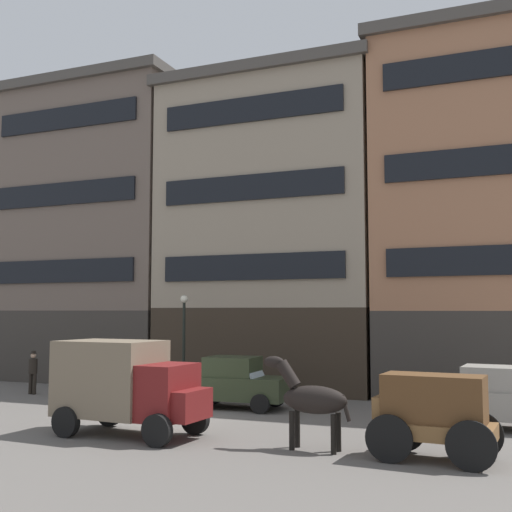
{
  "coord_description": "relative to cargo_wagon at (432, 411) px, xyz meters",
  "views": [
    {
      "loc": [
        10.72,
        -17.94,
        3.46
      ],
      "look_at": [
        2.65,
        1.96,
        5.33
      ],
      "focal_mm": 44.51,
      "sensor_mm": 36.0,
      "label": 1
    }
  ],
  "objects": [
    {
      "name": "draft_horse",
      "position": [
        -2.95,
        0.0,
        0.12
      ],
      "size": [
        2.35,
        0.73,
        2.3
      ],
      "color": "black",
      "rests_on": "ground_plane"
    },
    {
      "name": "fire_hydrant_curbside",
      "position": [
        -12.91,
        7.98,
        -0.72
      ],
      "size": [
        0.24,
        0.24,
        0.83
      ],
      "color": "maroon",
      "rests_on": "ground_plane"
    },
    {
      "name": "building_far_left",
      "position": [
        -18.24,
        12.23,
        6.55
      ],
      "size": [
        10.09,
        6.51,
        15.32
      ],
      "color": "#38332D",
      "rests_on": "ground_plane"
    },
    {
      "name": "pedestrian_officer",
      "position": [
        -16.93,
        5.89,
        -0.17
      ],
      "size": [
        0.43,
        0.43,
        1.79
      ],
      "color": "black",
      "rests_on": "ground_plane"
    },
    {
      "name": "building_center_left",
      "position": [
        -8.41,
        12.23,
        6.08
      ],
      "size": [
        10.27,
        6.51,
        14.38
      ],
      "color": "#33281E",
      "rests_on": "ground_plane"
    },
    {
      "name": "cargo_wagon",
      "position": [
        0.0,
        0.0,
        0.0
      ],
      "size": [
        3.0,
        1.71,
        1.98
      ],
      "color": "brown",
      "rests_on": "ground_plane"
    },
    {
      "name": "ground_plane",
      "position": [
        -8.87,
        2.44,
        -1.15
      ],
      "size": [
        120.0,
        120.0,
        0.0
      ],
      "primitive_type": "plane",
      "color": "#605B56"
    },
    {
      "name": "streetlamp_curbside",
      "position": [
        -10.75,
        7.68,
        1.52
      ],
      "size": [
        0.32,
        0.32,
        4.12
      ],
      "color": "black",
      "rests_on": "ground_plane"
    },
    {
      "name": "sedan_light",
      "position": [
        1.16,
        4.8,
        -0.23
      ],
      "size": [
        3.82,
        2.11,
        1.83
      ],
      "color": "gray",
      "rests_on": "ground_plane"
    },
    {
      "name": "sedan_dark",
      "position": [
        -7.48,
        5.54,
        -0.23
      ],
      "size": [
        3.75,
        1.96,
        1.83
      ],
      "color": "#2D3823",
      "rests_on": "ground_plane"
    },
    {
      "name": "building_center_right",
      "position": [
        0.95,
        12.23,
        6.44
      ],
      "size": [
        9.17,
        6.51,
        15.09
      ],
      "color": "#38332D",
      "rests_on": "ground_plane"
    },
    {
      "name": "delivery_truck_near",
      "position": [
        -8.31,
        -0.12,
        0.28
      ],
      "size": [
        4.43,
        2.33,
        2.62
      ],
      "color": "maroon",
      "rests_on": "ground_plane"
    }
  ]
}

